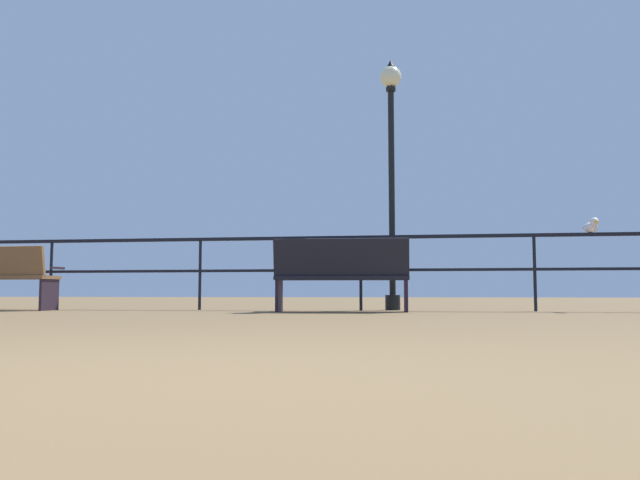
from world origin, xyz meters
TOP-DOWN VIEW (x-y plane):
  - ground_plane at (0.00, 0.00)m, footprint 60.00×60.00m
  - pier_railing at (0.00, 7.28)m, footprint 19.24×0.05m
  - bench_far_left at (-5.15, 6.58)m, footprint 1.61×0.70m
  - bench_near_left at (-0.20, 6.57)m, footprint 1.81×0.71m
  - lamppost_center at (0.44, 7.57)m, footprint 0.32×0.32m
  - seagull_on_rail at (3.16, 7.26)m, footprint 0.20×0.41m

SIDE VIEW (x-z plane):
  - ground_plane at x=0.00m, z-range 0.00..0.00m
  - bench_far_left at x=-5.15m, z-range 0.06..0.98m
  - bench_near_left at x=-0.20m, z-range 0.05..1.02m
  - pier_railing at x=0.00m, z-range 0.26..1.34m
  - seagull_on_rail at x=3.16m, z-range 1.06..1.26m
  - lamppost_center at x=0.44m, z-range 0.50..4.26m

